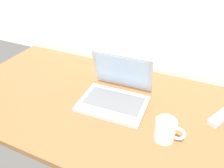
% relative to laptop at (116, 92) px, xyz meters
% --- Properties ---
extents(desk, '(1.60, 0.76, 0.03)m').
position_rel_laptop_xyz_m(desk, '(-0.01, -0.04, -0.06)').
color(desk, brown).
rests_on(desk, ground).
extents(laptop, '(0.32, 0.29, 0.21)m').
position_rel_laptop_xyz_m(laptop, '(0.00, 0.00, 0.00)').
color(laptop, '#B2B5BA').
rests_on(laptop, desk).
extents(coffee_mug, '(0.12, 0.08, 0.09)m').
position_rel_laptop_xyz_m(coffee_mug, '(0.27, -0.15, 0.00)').
color(coffee_mug, white).
rests_on(coffee_mug, desk).
extents(remote_control_near, '(0.11, 0.16, 0.02)m').
position_rel_laptop_xyz_m(remote_control_near, '(0.47, 0.07, -0.03)').
color(remote_control_near, '#B7B7B7').
rests_on(remote_control_near, desk).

